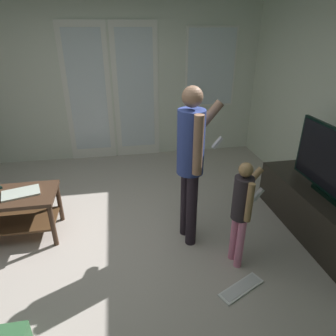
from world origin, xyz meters
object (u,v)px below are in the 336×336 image
at_px(coffee_table, 12,207).
at_px(laptop_closed, 21,193).
at_px(flat_screen_tv, 335,165).
at_px(person_child, 242,206).
at_px(tv_stand, 321,216).
at_px(loose_keyboard, 241,288).
at_px(person_adult, 191,155).

xyz_separation_m(coffee_table, laptop_closed, (0.12, 0.00, 0.15)).
xyz_separation_m(flat_screen_tv, person_child, (-1.02, -0.23, -0.21)).
distance_m(tv_stand, person_child, 1.12).
bearing_deg(laptop_closed, person_child, -37.07).
bearing_deg(tv_stand, loose_keyboard, -153.25).
height_order(coffee_table, person_adult, person_adult).
bearing_deg(laptop_closed, person_adult, -27.88).
distance_m(coffee_table, laptop_closed, 0.19).
relative_size(loose_keyboard, laptop_closed, 1.26).
xyz_separation_m(person_child, laptop_closed, (-2.05, 0.79, -0.11)).
bearing_deg(coffee_table, loose_keyboard, -28.02).
xyz_separation_m(tv_stand, laptop_closed, (-3.08, 0.56, 0.28)).
relative_size(coffee_table, tv_stand, 0.51).
bearing_deg(tv_stand, laptop_closed, 169.65).
bearing_deg(person_child, person_adult, 129.75).
height_order(coffee_table, laptop_closed, laptop_closed).
height_order(flat_screen_tv, loose_keyboard, flat_screen_tv).
height_order(coffee_table, loose_keyboard, coffee_table).
relative_size(coffee_table, person_child, 0.87).
distance_m(coffee_table, loose_keyboard, 2.40).
distance_m(person_child, loose_keyboard, 0.71).
bearing_deg(person_child, coffee_table, 160.14).
bearing_deg(flat_screen_tv, person_adult, 171.56).
xyz_separation_m(flat_screen_tv, person_adult, (-1.38, 0.21, 0.12)).
bearing_deg(coffee_table, tv_stand, -9.93).
distance_m(tv_stand, person_adult, 1.57).
xyz_separation_m(loose_keyboard, laptop_closed, (-1.98, 1.12, 0.51)).
distance_m(person_adult, person_child, 0.65).
height_order(person_adult, loose_keyboard, person_adult).
distance_m(coffee_table, tv_stand, 3.24).
height_order(tv_stand, laptop_closed, laptop_closed).
bearing_deg(tv_stand, person_child, -167.66).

